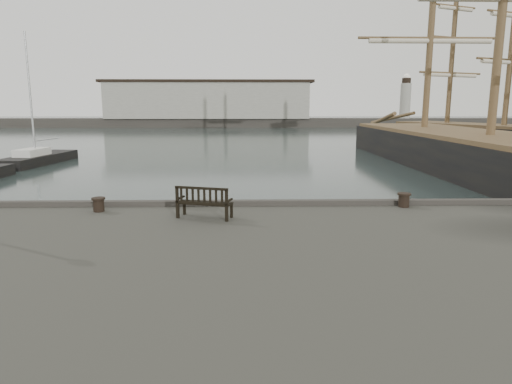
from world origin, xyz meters
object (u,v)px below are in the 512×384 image
at_px(bench, 204,208).
at_px(bollard_right, 404,200).
at_px(yacht_d, 39,161).
at_px(tall_ship_far, 502,143).
at_px(bollard_left, 99,205).
at_px(tall_ship_main, 488,163).

height_order(bench, bollard_right, bench).
height_order(yacht_d, tall_ship_far, tall_ship_far).
distance_m(bollard_left, yacht_d, 28.19).
bearing_deg(bollard_left, yacht_d, 117.66).
bearing_deg(tall_ship_main, bollard_right, -125.33).
relative_size(bollard_left, bollard_right, 0.97).
xyz_separation_m(bollard_left, yacht_d, (-13.07, 24.93, -1.56)).
relative_size(bench, yacht_d, 0.16).
relative_size(bench, tall_ship_main, 0.04).
relative_size(bench, tall_ship_far, 0.06).
relative_size(bollard_left, tall_ship_far, 0.02).
relative_size(bench, bollard_right, 3.75).
height_order(bollard_left, tall_ship_far, tall_ship_far).
bearing_deg(yacht_d, tall_ship_far, 20.54).
relative_size(bollard_right, tall_ship_main, 0.01).
xyz_separation_m(yacht_d, tall_ship_far, (46.73, 11.20, 0.59)).
bearing_deg(bench, bollard_left, -179.13).
bearing_deg(bollard_left, bench, -15.42).
relative_size(yacht_d, tall_ship_main, 0.27).
bearing_deg(tall_ship_far, yacht_d, 171.28).
bearing_deg(yacht_d, tall_ship_main, -3.91).
bearing_deg(bollard_right, tall_ship_far, 56.68).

